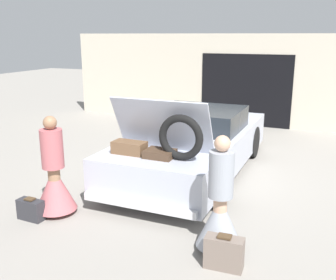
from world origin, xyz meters
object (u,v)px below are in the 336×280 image
person_right (220,211)px  suitcase_beside_left_person (31,210)px  suitcase_beside_right_person (224,253)px  person_left (54,180)px  car (194,144)px

person_right → suitcase_beside_left_person: bearing=96.8°
suitcase_beside_left_person → suitcase_beside_right_person: 3.08m
person_left → person_right: person_left is taller
person_right → suitcase_beside_right_person: size_ratio=3.27×
person_right → suitcase_beside_left_person: (-2.91, -0.27, -0.39)m
person_left → suitcase_beside_left_person: 0.56m
person_left → person_right: size_ratio=1.01×
person_right → suitcase_beside_left_person: person_right is taller
person_left → car: bearing=140.2°
person_left → suitcase_beside_right_person: bearing=67.8°
person_left → person_right: (2.69, -0.06, -0.00)m
person_left → person_right: bearing=75.2°
suitcase_beside_right_person → car: bearing=115.6°
suitcase_beside_left_person → suitcase_beside_right_person: (3.08, -0.10, 0.04)m
person_left → suitcase_beside_left_person: size_ratio=3.71×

